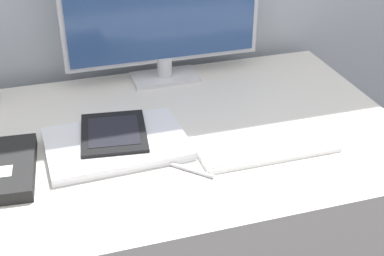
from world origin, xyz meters
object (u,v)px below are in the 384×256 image
at_px(laptop, 116,144).
at_px(ereader, 114,132).
at_px(pen, 188,169).
at_px(monitor, 163,7).
at_px(keyboard, 269,150).

bearing_deg(laptop, ereader, 91.28).
height_order(ereader, pen, ereader).
height_order(laptop, pen, laptop).
distance_m(monitor, pen, 0.53).
distance_m(keyboard, laptop, 0.36).
distance_m(keyboard, pen, 0.21).
xyz_separation_m(keyboard, laptop, (-0.34, 0.12, 0.00)).
xyz_separation_m(ereader, pen, (0.14, -0.17, -0.02)).
distance_m(monitor, laptop, 0.45).
distance_m(monitor, ereader, 0.42).
relative_size(keyboard, pen, 3.37).
bearing_deg(keyboard, ereader, 156.00).
relative_size(laptop, pen, 3.41).
bearing_deg(monitor, keyboard, -73.94).
height_order(keyboard, ereader, ereader).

